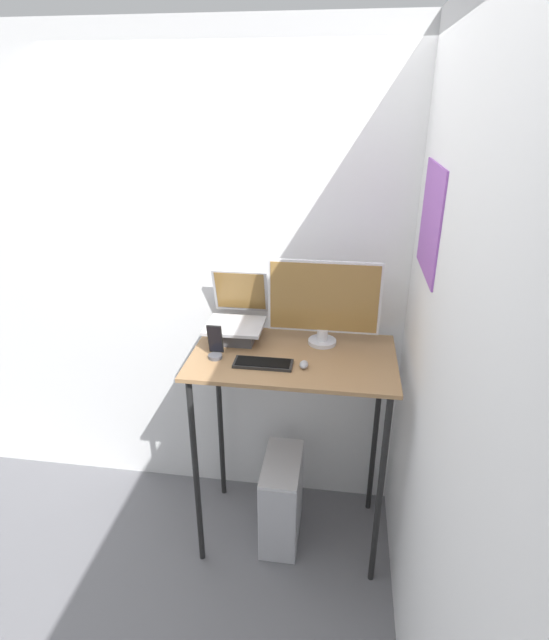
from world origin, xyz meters
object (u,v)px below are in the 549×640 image
object	(u,v)px
keyboard	(263,363)
monitor	(324,302)
computer_tower	(282,499)
cell_phone	(215,347)
laptop	(236,323)
mouse	(304,365)

from	to	relation	value
keyboard	monitor	bearing A→B (deg)	45.62
monitor	computer_tower	xyz separation A→B (m)	(-0.18, -0.17, -1.10)
monitor	cell_phone	world-z (taller)	monitor
laptop	keyboard	size ratio (longest dim) A/B	1.20
monitor	cell_phone	xyz separation A→B (m)	(-0.49, -0.22, -0.16)
keyboard	cell_phone	distance (m)	0.24
keyboard	computer_tower	xyz separation A→B (m)	(0.08, 0.09, -0.89)
laptop	mouse	bearing A→B (deg)	-35.19
monitor	computer_tower	distance (m)	1.13
cell_phone	computer_tower	world-z (taller)	cell_phone
laptop	monitor	world-z (taller)	monitor
laptop	keyboard	world-z (taller)	laptop
keyboard	cell_phone	world-z (taller)	cell_phone
monitor	computer_tower	size ratio (longest dim) A/B	1.09
laptop	monitor	distance (m)	0.46
keyboard	laptop	bearing A→B (deg)	124.56
monitor	keyboard	world-z (taller)	monitor
monitor	computer_tower	bearing A→B (deg)	-135.61
laptop	mouse	xyz separation A→B (m)	(0.37, -0.26, -0.07)
laptop	cell_phone	world-z (taller)	laptop
cell_phone	computer_tower	size ratio (longest dim) A/B	0.34
mouse	keyboard	bearing A→B (deg)	-178.68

